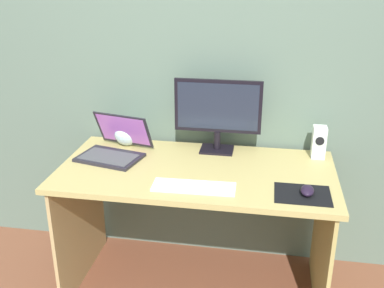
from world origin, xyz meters
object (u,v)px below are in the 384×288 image
laptop (114,148)px  keyboard_external (194,187)px  mouse (307,190)px  speaker_right (319,142)px  fishbowl (127,133)px  monitor (218,112)px

laptop → keyboard_external: (0.48, -0.30, -0.04)m
mouse → laptop: bearing=169.6°
keyboard_external → mouse: bearing=0.7°
speaker_right → laptop: bearing=-171.4°
mouse → speaker_right: bearing=84.9°
fishbowl → mouse: size_ratio=1.49×
speaker_right → laptop: laptop is taller
laptop → mouse: (0.99, -0.28, -0.02)m
fishbowl → mouse: 1.07m
keyboard_external → speaker_right: bearing=36.3°
keyboard_external → mouse: size_ratio=3.85×
laptop → fishbowl: laptop is taller
speaker_right → fishbowl: speaker_right is taller
mouse → keyboard_external: bearing=-172.3°
monitor → mouse: size_ratio=4.68×
keyboard_external → fishbowl: bearing=132.9°
speaker_right → keyboard_external: 0.76m
keyboard_external → mouse: (0.51, 0.02, 0.02)m
laptop → keyboard_external: bearing=-31.9°
speaker_right → keyboard_external: (-0.59, -0.46, -0.08)m
laptop → keyboard_external: 0.57m
laptop → fishbowl: 0.17m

